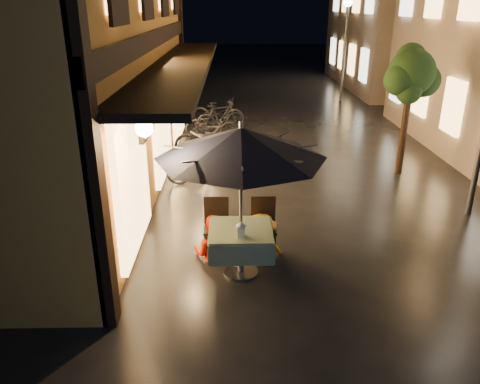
{
  "coord_description": "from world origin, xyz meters",
  "views": [
    {
      "loc": [
        -1.84,
        -6.62,
        3.99
      ],
      "look_at": [
        -1.7,
        0.42,
        1.15
      ],
      "focal_mm": 35.0,
      "sensor_mm": 36.0,
      "label": 1
    }
  ],
  "objects_px": {
    "person_orange": "(212,217)",
    "person_yellow": "(262,216)",
    "table_lantern": "(241,228)",
    "patio_umbrella": "(241,143)",
    "bicycle_0": "(205,163)",
    "cafe_table": "(241,240)"
  },
  "relations": [
    {
      "from": "person_orange",
      "to": "person_yellow",
      "type": "height_order",
      "value": "person_orange"
    },
    {
      "from": "person_orange",
      "to": "bicycle_0",
      "type": "bearing_deg",
      "value": -69.83
    },
    {
      "from": "patio_umbrella",
      "to": "bicycle_0",
      "type": "relative_size",
      "value": 1.36
    },
    {
      "from": "patio_umbrella",
      "to": "person_yellow",
      "type": "distance_m",
      "value": 1.59
    },
    {
      "from": "person_orange",
      "to": "table_lantern",
      "type": "bearing_deg",
      "value": 134.24
    },
    {
      "from": "patio_umbrella",
      "to": "person_orange",
      "type": "xyz_separation_m",
      "value": [
        -0.46,
        0.56,
        -1.42
      ]
    },
    {
      "from": "table_lantern",
      "to": "bicycle_0",
      "type": "height_order",
      "value": "table_lantern"
    },
    {
      "from": "table_lantern",
      "to": "bicycle_0",
      "type": "distance_m",
      "value": 4.45
    },
    {
      "from": "table_lantern",
      "to": "person_yellow",
      "type": "height_order",
      "value": "person_yellow"
    },
    {
      "from": "person_orange",
      "to": "person_yellow",
      "type": "bearing_deg",
      "value": -162.95
    },
    {
      "from": "cafe_table",
      "to": "person_orange",
      "type": "relative_size",
      "value": 0.68
    },
    {
      "from": "cafe_table",
      "to": "patio_umbrella",
      "type": "height_order",
      "value": "patio_umbrella"
    },
    {
      "from": "patio_umbrella",
      "to": "table_lantern",
      "type": "distance_m",
      "value": 1.26
    },
    {
      "from": "patio_umbrella",
      "to": "bicycle_0",
      "type": "height_order",
      "value": "patio_umbrella"
    },
    {
      "from": "table_lantern",
      "to": "person_yellow",
      "type": "bearing_deg",
      "value": 66.82
    },
    {
      "from": "cafe_table",
      "to": "bicycle_0",
      "type": "xyz_separation_m",
      "value": [
        -0.77,
        4.11,
        -0.1
      ]
    },
    {
      "from": "table_lantern",
      "to": "person_orange",
      "type": "xyz_separation_m",
      "value": [
        -0.46,
        0.82,
        -0.19
      ]
    },
    {
      "from": "patio_umbrella",
      "to": "person_yellow",
      "type": "relative_size",
      "value": 1.75
    },
    {
      "from": "person_orange",
      "to": "bicycle_0",
      "type": "distance_m",
      "value": 3.57
    },
    {
      "from": "person_orange",
      "to": "person_yellow",
      "type": "relative_size",
      "value": 1.02
    },
    {
      "from": "table_lantern",
      "to": "person_yellow",
      "type": "xyz_separation_m",
      "value": [
        0.36,
        0.85,
        -0.2
      ]
    },
    {
      "from": "cafe_table",
      "to": "patio_umbrella",
      "type": "xyz_separation_m",
      "value": [
        0.0,
        0.0,
        1.56
      ]
    }
  ]
}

